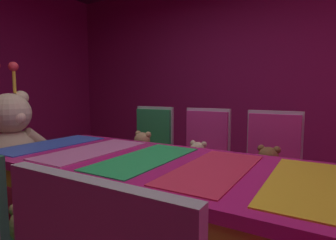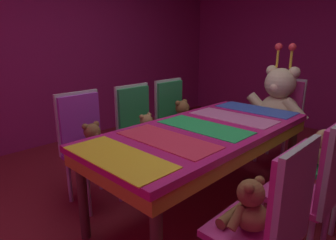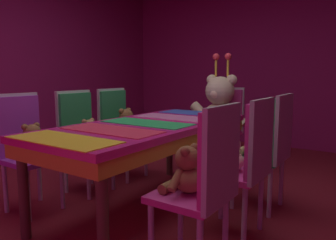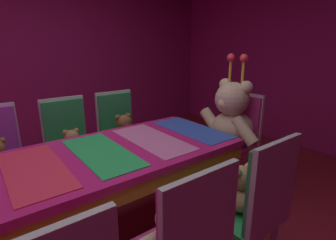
# 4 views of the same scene
# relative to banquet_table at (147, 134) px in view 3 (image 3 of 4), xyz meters

# --- Properties ---
(ground_plane) EXTENTS (7.90, 7.90, 0.00)m
(ground_plane) POSITION_rel_banquet_table_xyz_m (0.00, 0.00, -0.65)
(ground_plane) COLOR maroon
(wall_back) EXTENTS (5.20, 0.12, 2.80)m
(wall_back) POSITION_rel_banquet_table_xyz_m (0.00, 3.20, 0.75)
(wall_back) COLOR #8C1959
(wall_back) RESTS_ON ground_plane
(banquet_table) EXTENTS (0.90, 2.02, 0.75)m
(banquet_table) POSITION_rel_banquet_table_xyz_m (0.00, 0.00, 0.00)
(banquet_table) COLOR #C61E72
(banquet_table) RESTS_ON ground_plane
(chair_left_0) EXTENTS (0.42, 0.41, 0.98)m
(chair_left_0) POSITION_rel_banquet_table_xyz_m (-0.88, -0.57, -0.06)
(chair_left_0) COLOR purple
(chair_left_0) RESTS_ON ground_plane
(teddy_left_0) EXTENTS (0.24, 0.31, 0.29)m
(teddy_left_0) POSITION_rel_banquet_table_xyz_m (-0.74, -0.57, -0.07)
(teddy_left_0) COLOR brown
(teddy_left_0) RESTS_ON chair_left_0
(chair_left_1) EXTENTS (0.42, 0.41, 0.98)m
(chair_left_1) POSITION_rel_banquet_table_xyz_m (-0.85, 0.02, -0.06)
(chair_left_1) COLOR #268C4C
(chair_left_1) RESTS_ON ground_plane
(teddy_left_1) EXTENTS (0.22, 0.28, 0.26)m
(teddy_left_1) POSITION_rel_banquet_table_xyz_m (-0.71, 0.02, -0.08)
(teddy_left_1) COLOR #9E7247
(teddy_left_1) RESTS_ON chair_left_1
(chair_left_2) EXTENTS (0.42, 0.41, 0.98)m
(chair_left_2) POSITION_rel_banquet_table_xyz_m (-0.87, 0.56, -0.06)
(chair_left_2) COLOR #268C4C
(chair_left_2) RESTS_ON ground_plane
(teddy_left_2) EXTENTS (0.26, 0.33, 0.32)m
(teddy_left_2) POSITION_rel_banquet_table_xyz_m (-0.72, 0.56, -0.06)
(teddy_left_2) COLOR brown
(teddy_left_2) RESTS_ON chair_left_2
(chair_right_0) EXTENTS (0.42, 0.41, 0.98)m
(chair_right_0) POSITION_rel_banquet_table_xyz_m (0.87, -0.56, -0.06)
(chair_right_0) COLOR #CC338C
(chair_right_0) RESTS_ON ground_plane
(teddy_right_0) EXTENTS (0.24, 0.30, 0.29)m
(teddy_right_0) POSITION_rel_banquet_table_xyz_m (0.72, -0.56, -0.07)
(teddy_right_0) COLOR brown
(teddy_right_0) RESTS_ON chair_right_0
(chair_right_1) EXTENTS (0.42, 0.41, 0.98)m
(chair_right_1) POSITION_rel_banquet_table_xyz_m (0.89, 0.01, -0.06)
(chair_right_1) COLOR #CC338C
(chair_right_1) RESTS_ON ground_plane
(teddy_right_1) EXTENTS (0.22, 0.28, 0.27)m
(teddy_right_1) POSITION_rel_banquet_table_xyz_m (0.75, 0.01, -0.08)
(teddy_right_1) COLOR beige
(teddy_right_1) RESTS_ON chair_right_1
(chair_right_2) EXTENTS (0.42, 0.41, 0.98)m
(chair_right_2) POSITION_rel_banquet_table_xyz_m (0.88, 0.56, -0.06)
(chair_right_2) COLOR #268C4C
(chair_right_2) RESTS_ON ground_plane
(teddy_right_2) EXTENTS (0.25, 0.32, 0.31)m
(teddy_right_2) POSITION_rel_banquet_table_xyz_m (0.74, 0.56, -0.06)
(teddy_right_2) COLOR tan
(teddy_right_2) RESTS_ON chair_right_2
(throne_chair) EXTENTS (0.41, 0.42, 0.98)m
(throne_chair) POSITION_rel_banquet_table_xyz_m (0.00, 1.54, -0.06)
(throne_chair) COLOR #CC338C
(throne_chair) RESTS_ON ground_plane
(king_teddy_bear) EXTENTS (0.72, 0.56, 0.92)m
(king_teddy_bear) POSITION_rel_banquet_table_xyz_m (0.00, 1.37, 0.10)
(king_teddy_bear) COLOR beige
(king_teddy_bear) RESTS_ON throne_chair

